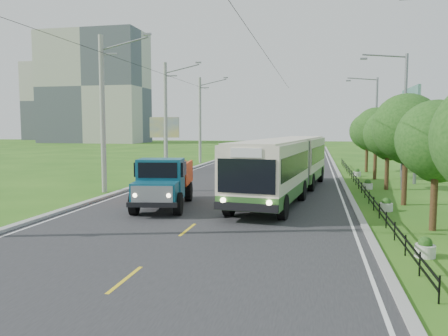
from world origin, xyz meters
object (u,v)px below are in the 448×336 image
(tree_second, at_px, (437,144))
(streetlight_far, at_px, (374,120))
(billboard_left, at_px, (164,131))
(pole_mid, at_px, (166,117))
(pole_near, at_px, (103,113))
(streetlight_mid, at_px, (402,117))
(planter_front, at_px, (425,248))
(pole_far, at_px, (200,120))
(bus, at_px, (286,162))
(tree_back, at_px, (368,133))
(tree_fourth, at_px, (389,136))
(dump_truck, at_px, (164,179))
(tree_fifth, at_px, (377,132))
(planter_mid, at_px, (368,185))
(tree_third, at_px, (407,131))
(planter_near, at_px, (386,205))
(planter_far, at_px, (357,173))
(billboard_right, at_px, (410,113))

(tree_second, xyz_separation_m, streetlight_far, (0.79, 25.86, 1.38))
(tree_second, xyz_separation_m, billboard_left, (-19.36, 21.86, 0.35))
(pole_mid, bearing_deg, pole_near, -90.00)
(streetlight_mid, relative_size, planter_front, 13.54)
(pole_far, height_order, bus, pole_far)
(pole_near, bearing_deg, planter_front, -33.12)
(tree_back, height_order, planter_front, tree_back)
(tree_fourth, bearing_deg, dump_truck, -143.17)
(streetlight_mid, bearing_deg, tree_fourth, 169.85)
(tree_fifth, bearing_deg, bus, -123.12)
(planter_mid, bearing_deg, bus, -143.49)
(tree_second, bearing_deg, tree_third, 90.00)
(pole_far, distance_m, bus, 25.86)
(bus, bearing_deg, streetlight_mid, 35.22)
(tree_second, bearing_deg, pole_far, 120.42)
(tree_fourth, bearing_deg, tree_back, 90.00)
(planter_near, xyz_separation_m, billboard_left, (-18.10, 18.00, 3.58))
(pole_far, bearing_deg, planter_far, -33.12)
(pole_far, bearing_deg, tree_second, -59.58)
(tree_back, relative_size, streetlight_mid, 0.61)
(pole_mid, distance_m, tree_second, 26.20)
(tree_fifth, bearing_deg, pole_near, -148.41)
(tree_fifth, xyz_separation_m, planter_near, (-1.26, -14.14, -3.57))
(planter_near, xyz_separation_m, bus, (-5.32, 4.07, 1.76))
(tree_back, bearing_deg, tree_fifth, -90.00)
(billboard_left, distance_m, dump_truck, 20.57)
(tree_fifth, height_order, tree_back, tree_fifth)
(tree_back, bearing_deg, billboard_right, -68.30)
(pole_mid, xyz_separation_m, streetlight_mid, (18.90, -7.00, -0.19))
(tree_second, relative_size, streetlight_mid, 0.58)
(tree_fifth, xyz_separation_m, streetlight_far, (0.79, 7.86, 1.05))
(bus, distance_m, dump_truck, 8.03)
(tree_second, relative_size, tree_fifth, 0.91)
(streetlight_mid, bearing_deg, planter_near, -104.32)
(tree_back, distance_m, dump_truck, 24.91)
(dump_truck, bearing_deg, planter_front, -40.19)
(streetlight_far, distance_m, billboard_left, 20.56)
(dump_truck, bearing_deg, tree_fourth, 27.45)
(billboard_right, bearing_deg, planter_mid, -121.66)
(tree_fifth, height_order, planter_mid, tree_fifth)
(tree_fifth, bearing_deg, planter_front, -93.25)
(billboard_left, relative_size, dump_truck, 0.80)
(pole_mid, bearing_deg, tree_third, -35.36)
(pole_near, bearing_deg, bus, 5.27)
(streetlight_mid, xyz_separation_m, planter_near, (-2.04, -8.00, -4.62))
(bus, xyz_separation_m, dump_truck, (-5.98, -5.33, -0.57))
(pole_far, xyz_separation_m, planter_front, (16.86, -35.00, -4.81))
(planter_front, height_order, billboard_left, billboard_left)
(pole_far, distance_m, tree_third, 30.78)
(tree_fifth, xyz_separation_m, billboard_right, (2.44, -0.14, 1.49))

